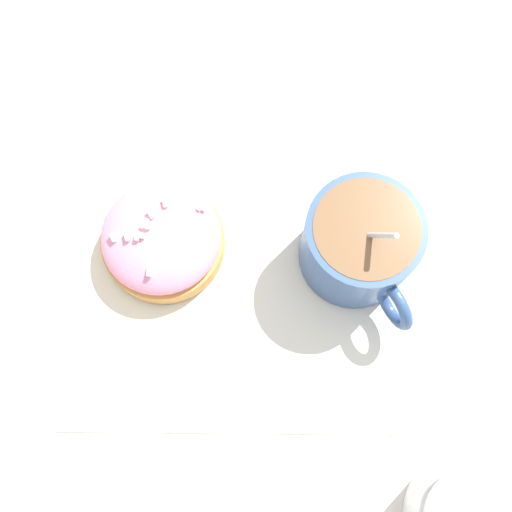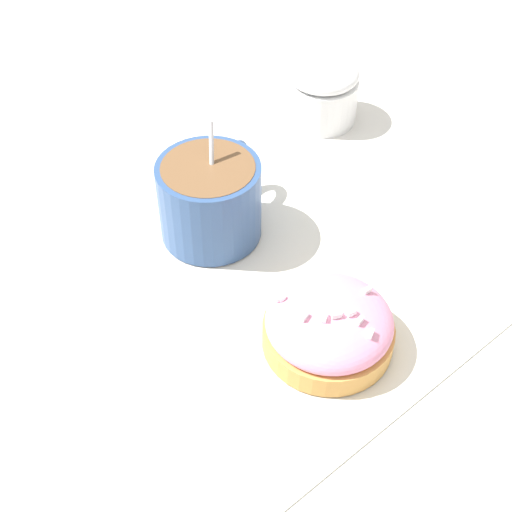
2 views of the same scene
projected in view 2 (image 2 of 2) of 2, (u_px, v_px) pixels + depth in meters
name	position (u px, v px, depth m)	size (l,w,h in m)	color
ground_plane	(267.00, 283.00, 0.59)	(3.00, 3.00, 0.00)	silver
paper_napkin	(267.00, 282.00, 0.59)	(0.32, 0.29, 0.00)	white
coffee_cup	(214.00, 195.00, 0.61)	(0.09, 0.11, 0.10)	#335184
frosted_pastry	(329.00, 326.00, 0.53)	(0.10, 0.10, 0.05)	#D19347
sugar_bowl	(322.00, 91.00, 0.74)	(0.07, 0.07, 0.07)	white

